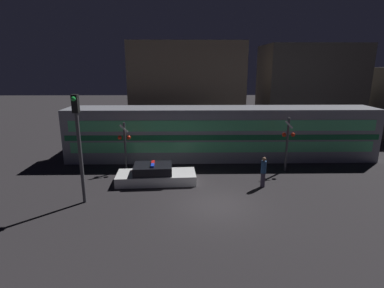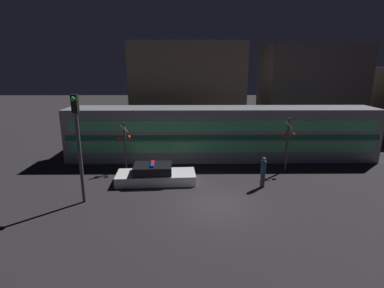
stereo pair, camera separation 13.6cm
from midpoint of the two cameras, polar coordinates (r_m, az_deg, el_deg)
The scene contains 9 objects.
ground_plane at distance 15.94m, azimuth 4.62°, elevation -11.48°, with size 120.00×120.00×0.00m, color #262326.
train at distance 23.13m, azimuth 5.71°, elevation 2.05°, with size 23.23×2.96×3.97m.
police_car at distance 18.77m, azimuth -6.81°, elevation -5.88°, with size 4.94×2.18×1.25m.
pedestrian at distance 18.20m, azimuth 13.59°, elevation -5.20°, with size 0.31×0.31×1.86m.
crossing_signal_near at distance 21.05m, azimuth 17.93°, elevation 0.48°, with size 0.88×0.37×3.69m.
crossing_signal_far at distance 20.83m, azimuth -12.48°, elevation 0.19°, with size 0.88×0.37×3.34m.
traffic_light_corner at distance 16.08m, azimuth -20.62°, elevation 0.93°, with size 0.30×0.46×5.68m.
building_left at distance 29.53m, azimuth -0.68°, elevation 9.99°, with size 10.81×4.26×9.20m.
building_center at distance 33.93m, azimuth 21.46°, elevation 9.49°, with size 9.51×6.26×9.07m.
Camera 2 is at (-1.34, -14.24, 7.02)m, focal length 28.00 mm.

